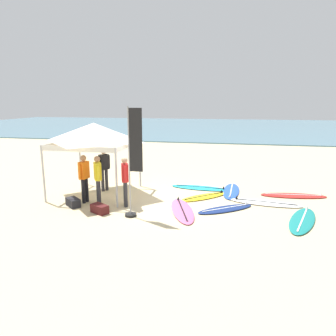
{
  "coord_description": "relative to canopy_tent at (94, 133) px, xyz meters",
  "views": [
    {
      "loc": [
        2.78,
        -10.55,
        3.54
      ],
      "look_at": [
        0.36,
        0.99,
        1.0
      ],
      "focal_mm": 33.25,
      "sensor_mm": 36.0,
      "label": 1
    }
  ],
  "objects": [
    {
      "name": "surfboard_blue",
      "position": [
        5.14,
        1.32,
        -2.35
      ],
      "size": [
        0.73,
        2.35,
        0.19
      ],
      "color": "blue",
      "rests_on": "ground"
    },
    {
      "name": "person_black",
      "position": [
        0.15,
        0.44,
        -1.4
      ],
      "size": [
        0.39,
        0.47,
        1.71
      ],
      "color": "#2D2D33",
      "rests_on": "ground"
    },
    {
      "name": "surfboard_pink",
      "position": [
        3.58,
        -1.28,
        -2.35
      ],
      "size": [
        1.38,
        2.56,
        0.19
      ],
      "color": "pink",
      "rests_on": "ground"
    },
    {
      "name": "gear_bag_near_tent",
      "position": [
        -0.16,
        -1.58,
        -2.25
      ],
      "size": [
        0.67,
        0.63,
        0.28
      ],
      "primitive_type": "cube",
      "rotation": [
        0.0,
        0.0,
        2.45
      ],
      "color": "#232328",
      "rests_on": "ground"
    },
    {
      "name": "banner_flag",
      "position": [
        2.18,
        -2.06,
        -0.81
      ],
      "size": [
        0.6,
        0.36,
        3.4
      ],
      "color": "#99999E",
      "rests_on": "ground"
    },
    {
      "name": "canopy_tent",
      "position": [
        0.0,
        0.0,
        0.0
      ],
      "size": [
        2.84,
        2.84,
        2.75
      ],
      "color": "#B7B7BC",
      "rests_on": "ground"
    },
    {
      "name": "person_orange",
      "position": [
        0.06,
        -1.09,
        -1.4
      ],
      "size": [
        0.29,
        0.54,
        1.71
      ],
      "color": "black",
      "rests_on": "ground"
    },
    {
      "name": "person_yellow",
      "position": [
        0.61,
        -1.17,
        -1.4
      ],
      "size": [
        0.38,
        0.48,
        1.71
      ],
      "color": "#2D2D33",
      "rests_on": "ground"
    },
    {
      "name": "ground_plane",
      "position": [
        2.34,
        -0.32,
        -2.39
      ],
      "size": [
        80.0,
        80.0,
        0.0
      ],
      "primitive_type": "plane",
      "color": "beige"
    },
    {
      "name": "gear_bag_by_pole",
      "position": [
        1.0,
        -2.0,
        -2.25
      ],
      "size": [
        0.68,
        0.57,
        0.28
      ],
      "primitive_type": "cube",
      "rotation": [
        0.0,
        0.0,
        2.63
      ],
      "color": "#4C1919",
      "rests_on": "ground"
    },
    {
      "name": "person_red",
      "position": [
        1.6,
        -1.17,
        -1.4
      ],
      "size": [
        0.34,
        0.51,
        1.71
      ],
      "color": "#2D2D33",
      "rests_on": "ground"
    },
    {
      "name": "surfboard_yellow",
      "position": [
        4.16,
        0.34,
        -2.35
      ],
      "size": [
        1.9,
        1.82,
        0.19
      ],
      "color": "yellow",
      "rests_on": "ground"
    },
    {
      "name": "surfboard_teal",
      "position": [
        7.27,
        -1.41,
        -2.35
      ],
      "size": [
        1.41,
        2.55,
        0.19
      ],
      "color": "#19847F",
      "rests_on": "ground"
    },
    {
      "name": "surfboard_navy",
      "position": [
        4.98,
        -0.87,
        -2.35
      ],
      "size": [
        2.01,
        1.68,
        0.19
      ],
      "color": "navy",
      "rests_on": "ground"
    },
    {
      "name": "sea",
      "position": [
        2.34,
        33.49,
        -2.34
      ],
      "size": [
        80.0,
        36.0,
        0.1
      ],
      "primitive_type": "cube",
      "color": "#568499",
      "rests_on": "ground"
    },
    {
      "name": "surfboard_cyan",
      "position": [
        3.86,
        1.53,
        -2.35
      ],
      "size": [
        2.44,
        0.89,
        0.19
      ],
      "color": "#23B2CC",
      "rests_on": "ground"
    },
    {
      "name": "surfboard_white",
      "position": [
        6.33,
        0.06,
        -2.35
      ],
      "size": [
        2.53,
        1.0,
        0.19
      ],
      "color": "white",
      "rests_on": "ground"
    },
    {
      "name": "surfboard_red",
      "position": [
        7.46,
        1.18,
        -2.35
      ],
      "size": [
        2.47,
        0.86,
        0.19
      ],
      "color": "red",
      "rests_on": "ground"
    }
  ]
}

